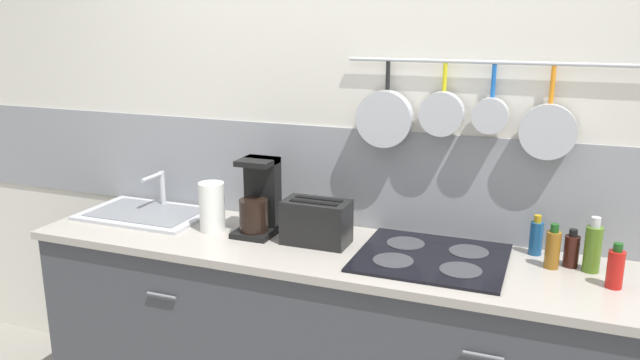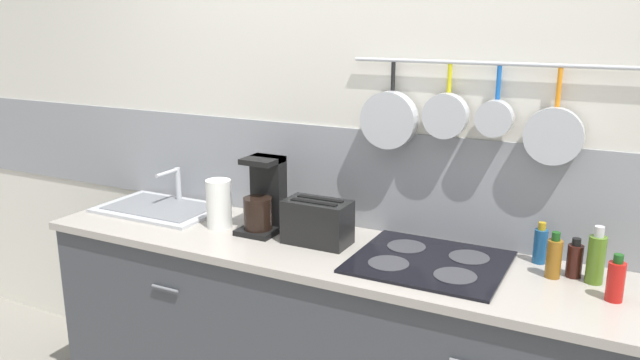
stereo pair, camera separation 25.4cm
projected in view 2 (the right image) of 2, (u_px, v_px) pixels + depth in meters
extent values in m
cube|color=silver|center=(367.00, 149.00, 2.79)|extent=(7.20, 0.06, 2.60)
cube|color=gray|center=(366.00, 178.00, 2.82)|extent=(7.20, 0.07, 0.45)
cylinder|color=#B7BABF|center=(502.00, 64.00, 2.39)|extent=(1.22, 0.02, 0.02)
cylinder|color=black|center=(393.00, 76.00, 2.60)|extent=(0.02, 0.02, 0.12)
cylinder|color=#B7BABF|center=(389.00, 120.00, 2.62)|extent=(0.24, 0.06, 0.24)
cylinder|color=gold|center=(449.00, 78.00, 2.49)|extent=(0.02, 0.02, 0.11)
cylinder|color=#B7BABF|center=(445.00, 116.00, 2.51)|extent=(0.18, 0.06, 0.18)
cylinder|color=#1959B2|center=(499.00, 83.00, 2.41)|extent=(0.02, 0.02, 0.13)
cylinder|color=#B7BABF|center=(494.00, 118.00, 2.42)|extent=(0.14, 0.06, 0.14)
cylinder|color=orange|center=(559.00, 87.00, 2.31)|extent=(0.02, 0.02, 0.14)
cylinder|color=#B7BABF|center=(553.00, 136.00, 2.34)|extent=(0.22, 0.05, 0.22)
cube|color=#3F4247|center=(332.00, 353.00, 2.71)|extent=(2.64, 0.56, 0.90)
cylinder|color=slate|center=(165.00, 288.00, 2.68)|extent=(0.14, 0.01, 0.01)
cube|color=#A59E93|center=(333.00, 253.00, 2.59)|extent=(2.68, 0.60, 0.03)
cube|color=#B7BABF|center=(160.00, 209.00, 3.11)|extent=(0.60, 0.39, 0.01)
cube|color=slate|center=(160.00, 207.00, 3.10)|extent=(0.51, 0.31, 0.00)
cylinder|color=#B7BABF|center=(178.00, 185.00, 3.21)|extent=(0.03, 0.03, 0.19)
cylinder|color=#B7BABF|center=(167.00, 173.00, 3.12)|extent=(0.02, 0.16, 0.02)
cylinder|color=white|center=(219.00, 204.00, 2.83)|extent=(0.11, 0.11, 0.22)
cube|color=black|center=(261.00, 229.00, 2.79)|extent=(0.17, 0.21, 0.02)
cube|color=black|center=(269.00, 192.00, 2.81)|extent=(0.15, 0.07, 0.34)
cylinder|color=black|center=(258.00, 213.00, 2.75)|extent=(0.13, 0.13, 0.14)
cube|color=black|center=(262.00, 160.00, 2.73)|extent=(0.15, 0.15, 0.02)
cube|color=black|center=(317.00, 222.00, 2.63)|extent=(0.28, 0.16, 0.19)
cube|color=black|center=(314.00, 202.00, 2.59)|extent=(0.21, 0.03, 0.00)
cube|color=black|center=(320.00, 199.00, 2.63)|extent=(0.21, 0.03, 0.00)
cube|color=black|center=(287.00, 209.00, 2.69)|extent=(0.02, 0.02, 0.02)
cube|color=black|center=(429.00, 262.00, 2.44)|extent=(0.58, 0.51, 0.01)
cylinder|color=#38383D|center=(389.00, 263.00, 2.40)|extent=(0.16, 0.16, 0.00)
cylinder|color=#38383D|center=(455.00, 276.00, 2.29)|extent=(0.16, 0.16, 0.00)
cylinder|color=#38383D|center=(406.00, 246.00, 2.58)|extent=(0.16, 0.16, 0.00)
cylinder|color=#38383D|center=(469.00, 257.00, 2.46)|extent=(0.16, 0.16, 0.00)
cylinder|color=navy|center=(540.00, 246.00, 2.43)|extent=(0.05, 0.05, 0.14)
cylinder|color=#B28C19|center=(542.00, 226.00, 2.41)|extent=(0.03, 0.03, 0.03)
cylinder|color=#8C5919|center=(554.00, 259.00, 2.29)|extent=(0.06, 0.06, 0.14)
cylinder|color=#194C19|center=(556.00, 236.00, 2.27)|extent=(0.03, 0.03, 0.03)
cylinder|color=#33140F|center=(574.00, 261.00, 2.30)|extent=(0.06, 0.06, 0.12)
cylinder|color=black|center=(577.00, 242.00, 2.28)|extent=(0.03, 0.03, 0.03)
cylinder|color=#4C721E|center=(596.00, 260.00, 2.24)|extent=(0.06, 0.06, 0.18)
cylinder|color=beige|center=(599.00, 232.00, 2.21)|extent=(0.03, 0.03, 0.04)
cylinder|color=red|center=(616.00, 282.00, 2.10)|extent=(0.06, 0.06, 0.14)
cylinder|color=#194C19|center=(619.00, 259.00, 2.08)|extent=(0.03, 0.03, 0.03)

